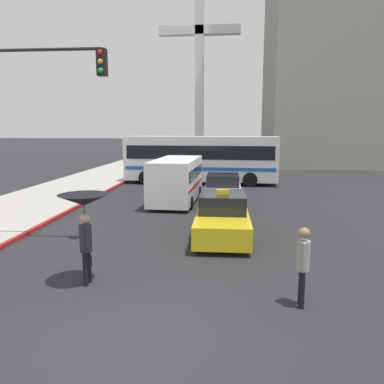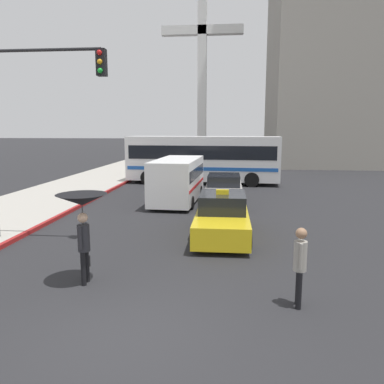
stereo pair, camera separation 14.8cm
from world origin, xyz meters
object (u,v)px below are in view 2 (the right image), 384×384
Objects in this scene: sedan_red at (224,191)px; ambulance_van at (178,178)px; city_bus at (203,157)px; pedestrian_man at (300,261)px; taxi at (222,217)px; pedestrian_with_umbrella at (82,209)px; traffic_light at (31,106)px; monument_cross at (202,60)px.

sedan_red is 2.44m from ambulance_van.
city_bus is 18.56m from pedestrian_man.
taxi is 5.66m from pedestrian_with_umbrella.
pedestrian_man is (1.71, -5.22, 0.33)m from taxi.
traffic_light reaches higher than sedan_red.
sedan_red is at bearing 49.90° from traffic_light.
city_bus is at bearing -77.86° from sedan_red.
traffic_light is at bearing 66.55° from ambulance_van.
ambulance_van is (-2.36, 0.21, 0.57)m from sedan_red.
pedestrian_with_umbrella is at bearing 54.16° from taxi.
monument_cross is (3.31, 29.13, 6.41)m from traffic_light.
pedestrian_with_umbrella is at bearing 72.67° from sedan_red.
pedestrian_with_umbrella reaches higher than pedestrian_man.
pedestrian_with_umbrella is at bearing 88.33° from ambulance_van.
ambulance_van is 23.82m from monument_cross.
pedestrian_man is at bearing 113.02° from ambulance_van.
pedestrian_man is 0.27× the size of traffic_light.
city_bus is 17.38m from monument_cross.
monument_cross reaches higher than pedestrian_man.
pedestrian_with_umbrella is at bearing 178.43° from city_bus.
sedan_red is 2.10× the size of pedestrian_with_umbrella.
pedestrian_with_umbrella is 0.35× the size of traffic_light.
ambulance_van is at bearing -4.97° from sedan_red.
city_bus reaches higher than ambulance_van.
taxi is at bearing 12.37° from traffic_light.
sedan_red is 0.24× the size of monument_cross.
sedan_red is 2.70× the size of pedestrian_man.
traffic_light reaches higher than ambulance_van.
traffic_light is (-3.64, -7.34, 3.21)m from ambulance_van.
ambulance_van is 0.85× the size of traffic_light.
taxi is 2.63× the size of pedestrian_man.
traffic_light is (-2.79, 3.16, 2.60)m from pedestrian_with_umbrella.
traffic_light is at bearing -96.48° from monument_cross.
pedestrian_man reaches higher than taxi.
pedestrian_man is (4.11, -11.24, -0.24)m from ambulance_van.
ambulance_van is at bearing -68.30° from taxi.
city_bus is at bearing -85.56° from monument_cross.
pedestrian_man is (1.74, -11.03, 0.33)m from sedan_red.
traffic_light is at bearing 41.56° from pedestrian_with_umbrella.
pedestrian_man is at bearing -26.69° from traffic_light.
sedan_red is at bearing -164.01° from city_bus.
pedestrian_man is at bearing -98.30° from pedestrian_with_umbrella.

